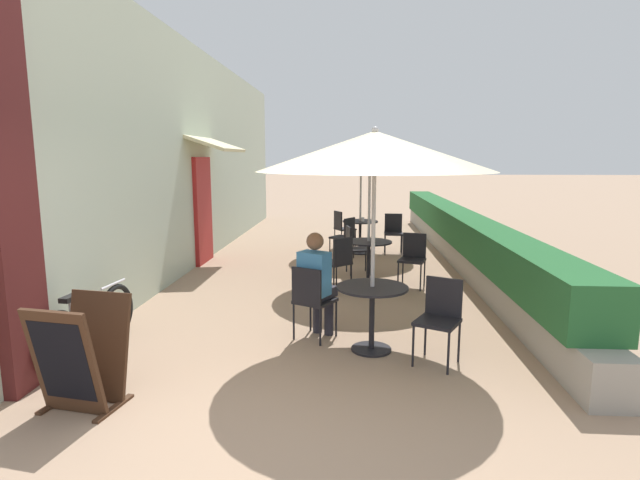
% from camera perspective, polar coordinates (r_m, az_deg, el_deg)
% --- Properties ---
extents(ground_plane, '(120.00, 120.00, 0.00)m').
position_cam_1_polar(ground_plane, '(4.15, -5.08, -20.90)').
color(ground_plane, '#9E7F66').
extents(cafe_facade_wall, '(0.98, 13.76, 4.20)m').
position_cam_1_polar(cafe_facade_wall, '(10.74, -13.35, 9.15)').
color(cafe_facade_wall, '#B2C1AD').
rests_on(cafe_facade_wall, ground_plane).
extents(planter_hedge, '(0.60, 12.76, 1.01)m').
position_cam_1_polar(planter_hedge, '(10.66, 15.42, 0.68)').
color(planter_hedge, gray).
rests_on(planter_hedge, ground_plane).
extents(patio_table_near, '(0.77, 0.77, 0.72)m').
position_cam_1_polar(patio_table_near, '(5.47, 5.97, -7.30)').
color(patio_table_near, black).
rests_on(patio_table_near, ground_plane).
extents(patio_umbrella_near, '(2.47, 2.47, 2.41)m').
position_cam_1_polar(patio_umbrella_near, '(5.24, 6.28, 10.03)').
color(patio_umbrella_near, '#B7B7BC').
rests_on(patio_umbrella_near, ground_plane).
extents(cafe_chair_near_left, '(0.54, 0.54, 0.87)m').
position_cam_1_polar(cafe_chair_near_left, '(5.74, -0.97, -6.50)').
color(cafe_chair_near_left, black).
rests_on(cafe_chair_near_left, ground_plane).
extents(seated_patron_near_left, '(0.47, 0.50, 1.25)m').
position_cam_1_polar(seated_patron_near_left, '(5.79, -0.38, -4.62)').
color(seated_patron_near_left, '#23232D').
rests_on(seated_patron_near_left, ground_plane).
extents(cafe_chair_near_right, '(0.54, 0.54, 0.87)m').
position_cam_1_polar(cafe_chair_near_right, '(5.28, 13.54, -8.19)').
color(cafe_chair_near_right, black).
rests_on(cafe_chair_near_right, ground_plane).
extents(patio_table_mid, '(0.77, 0.77, 0.72)m').
position_cam_1_polar(patio_table_mid, '(8.34, 5.56, -1.47)').
color(patio_table_mid, black).
rests_on(patio_table_mid, ground_plane).
extents(patio_umbrella_mid, '(2.47, 2.47, 2.41)m').
position_cam_1_polar(patio_umbrella_mid, '(8.19, 5.74, 9.79)').
color(patio_umbrella_mid, '#B7B7BC').
rests_on(patio_umbrella_mid, ground_plane).
extents(cafe_chair_mid_left, '(0.48, 0.48, 0.87)m').
position_cam_1_polar(cafe_chair_mid_left, '(9.02, 3.95, -0.67)').
color(cafe_chair_mid_left, black).
rests_on(cafe_chair_mid_left, ground_plane).
extents(cafe_chair_mid_right, '(0.57, 0.57, 0.87)m').
position_cam_1_polar(cafe_chair_mid_right, '(7.80, 2.12, -2.24)').
color(cafe_chair_mid_right, black).
rests_on(cafe_chair_mid_right, ground_plane).
extents(cafe_chair_mid_back, '(0.50, 0.50, 0.87)m').
position_cam_1_polar(cafe_chair_mid_back, '(8.25, 10.57, -1.75)').
color(cafe_chair_mid_back, black).
rests_on(cafe_chair_mid_back, ground_plane).
extents(coffee_cup_mid, '(0.07, 0.07, 0.09)m').
position_cam_1_polar(coffee_cup_mid, '(8.28, 6.10, 0.15)').
color(coffee_cup_mid, '#232328').
rests_on(coffee_cup_mid, patio_table_mid).
extents(patio_table_far, '(0.77, 0.77, 0.72)m').
position_cam_1_polar(patio_table_far, '(10.98, 4.61, 1.17)').
color(patio_table_far, black).
rests_on(patio_table_far, ground_plane).
extents(patio_umbrella_far, '(2.47, 2.47, 2.41)m').
position_cam_1_polar(patio_umbrella_far, '(10.87, 4.72, 9.70)').
color(patio_umbrella_far, '#B7B7BC').
rests_on(patio_umbrella_far, ground_plane).
extents(cafe_chair_far_left, '(0.54, 0.54, 0.87)m').
position_cam_1_polar(cafe_chair_far_left, '(11.58, 2.55, 1.58)').
color(cafe_chair_far_left, black).
rests_on(cafe_chair_far_left, ground_plane).
extents(cafe_chair_far_right, '(0.55, 0.55, 0.87)m').
position_cam_1_polar(cafe_chair_far_right, '(10.33, 2.87, 0.63)').
color(cafe_chair_far_right, black).
rests_on(cafe_chair_far_right, ground_plane).
extents(cafe_chair_far_back, '(0.42, 0.42, 0.87)m').
position_cam_1_polar(cafe_chair_far_back, '(11.07, 8.38, 1.13)').
color(cafe_chair_far_back, black).
rests_on(cafe_chair_far_back, ground_plane).
extents(coffee_cup_far, '(0.07, 0.07, 0.09)m').
position_cam_1_polar(coffee_cup_far, '(10.86, 4.90, 2.37)').
color(coffee_cup_far, white).
rests_on(coffee_cup_far, patio_table_far).
extents(bicycle_leaning, '(0.23, 1.66, 0.73)m').
position_cam_1_polar(bicycle_leaning, '(5.90, -24.85, -8.77)').
color(bicycle_leaning, black).
rests_on(bicycle_leaning, ground_plane).
extents(menu_board, '(0.69, 0.72, 0.93)m').
position_cam_1_polar(menu_board, '(4.73, -25.54, -11.73)').
color(menu_board, '#422819').
rests_on(menu_board, ground_plane).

